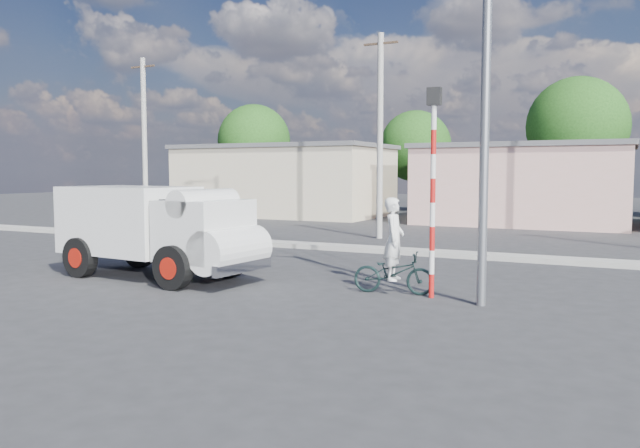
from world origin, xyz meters
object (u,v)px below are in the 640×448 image
at_px(cyclist, 394,253).
at_px(traffic_pole, 433,174).
at_px(bicycle, 394,273).
at_px(streetlight, 478,51).
at_px(truck, 159,228).

bearing_deg(cyclist, traffic_pole, -102.37).
xyz_separation_m(bicycle, traffic_pole, (0.86, -0.05, 2.13)).
bearing_deg(streetlight, cyclist, 168.84).
relative_size(bicycle, traffic_pole, 0.40).
height_order(truck, traffic_pole, traffic_pole).
relative_size(truck, streetlight, 0.63).
distance_m(truck, cyclist, 5.94).
distance_m(bicycle, cyclist, 0.44).
xyz_separation_m(bicycle, cyclist, (0.00, 0.00, 0.44)).
bearing_deg(cyclist, truck, 87.99).
distance_m(traffic_pole, streetlight, 2.56).
bearing_deg(traffic_pole, cyclist, 176.37).
distance_m(bicycle, traffic_pole, 2.30).
bearing_deg(streetlight, bicycle, 168.84).
xyz_separation_m(cyclist, traffic_pole, (0.86, -0.05, 1.70)).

